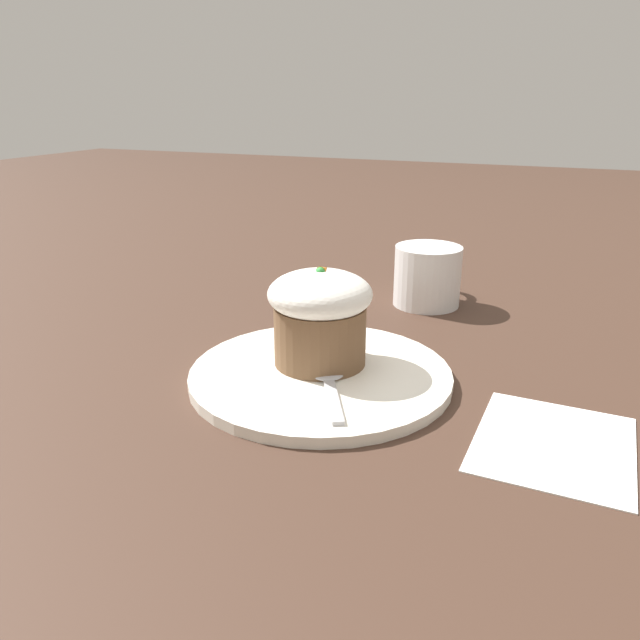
# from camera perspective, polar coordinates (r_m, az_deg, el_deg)

# --- Properties ---
(ground_plane) EXTENTS (4.00, 4.00, 0.00)m
(ground_plane) POSITION_cam_1_polar(r_m,az_deg,el_deg) (0.60, 0.04, -5.50)
(ground_plane) COLOR #3D281E
(dessert_plate) EXTENTS (0.25, 0.25, 0.01)m
(dessert_plate) POSITION_cam_1_polar(r_m,az_deg,el_deg) (0.60, 0.04, -5.04)
(dessert_plate) COLOR white
(dessert_plate) RESTS_ON ground_plane
(carrot_cake) EXTENTS (0.10, 0.10, 0.10)m
(carrot_cake) POSITION_cam_1_polar(r_m,az_deg,el_deg) (0.60, 0.00, 0.47)
(carrot_cake) COLOR brown
(carrot_cake) RESTS_ON dessert_plate
(spoon) EXTENTS (0.12, 0.07, 0.01)m
(spoon) POSITION_cam_1_polar(r_m,az_deg,el_deg) (0.58, 0.75, -5.26)
(spoon) COLOR #B7B7BC
(spoon) RESTS_ON dessert_plate
(coffee_cup) EXTENTS (0.12, 0.09, 0.08)m
(coffee_cup) POSITION_cam_1_polar(r_m,az_deg,el_deg) (0.82, 9.83, 4.04)
(coffee_cup) COLOR white
(coffee_cup) RESTS_ON ground_plane
(paper_napkin) EXTENTS (0.14, 0.12, 0.00)m
(paper_napkin) POSITION_cam_1_polar(r_m,az_deg,el_deg) (0.53, 20.59, -10.48)
(paper_napkin) COLOR white
(paper_napkin) RESTS_ON ground_plane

